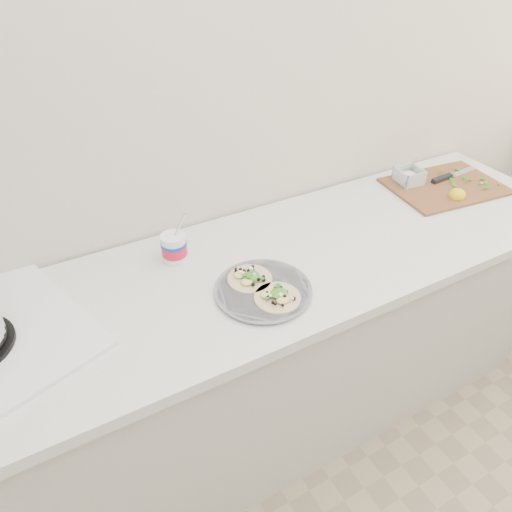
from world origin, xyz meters
TOP-DOWN VIEW (x-y plane):
  - counter at (0.00, 1.43)m, footprint 2.44×0.66m
  - taco_plate at (-0.09, 1.30)m, footprint 0.29×0.29m
  - tub at (-0.26, 1.57)m, footprint 0.08×0.08m
  - cutboard at (0.89, 1.52)m, footprint 0.49×0.37m

SIDE VIEW (x-z plane):
  - counter at x=0.00m, z-range 0.00..0.90m
  - taco_plate at x=-0.09m, z-range 0.90..0.94m
  - cutboard at x=0.89m, z-range 0.88..0.95m
  - tub at x=-0.26m, z-range 0.87..1.06m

